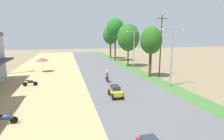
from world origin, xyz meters
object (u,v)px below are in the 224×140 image
vendor_umbrella (42,59)px  median_tree_second (151,41)px  parked_motorbike_fourth (30,82)px  median_tree_third (128,37)px  utility_pole_near (161,45)px  car_sedan_yellow (115,91)px  parked_motorbike_third (5,118)px  streetlamp_near (172,53)px  motorbike_ahead_second (107,76)px  median_tree_fourth (115,28)px  median_tree_fifth (110,35)px  streetlamp_mid (134,47)px

vendor_umbrella → median_tree_second: bearing=-26.4°
parked_motorbike_fourth → median_tree_third: bearing=33.9°
utility_pole_near → car_sedan_yellow: (-9.62, -8.18, -4.20)m
parked_motorbike_third → car_sedan_yellow: car_sedan_yellow is taller
parked_motorbike_fourth → streetlamp_near: streetlamp_near is taller
motorbike_ahead_second → median_tree_fourth: bearing=71.7°
vendor_umbrella → median_tree_fifth: (16.46, 16.36, 4.35)m
parked_motorbike_fourth → car_sedan_yellow: car_sedan_yellow is taller
vendor_umbrella → median_tree_third: (16.74, 2.05, 3.78)m
streetlamp_mid → motorbike_ahead_second: size_ratio=4.08×
streetlamp_near → motorbike_ahead_second: 9.05m
median_tree_third → streetlamp_mid: (-0.02, -3.38, -1.76)m
parked_motorbike_third → streetlamp_near: size_ratio=0.25×
vendor_umbrella → motorbike_ahead_second: size_ratio=1.40×
median_tree_fifth → streetlamp_near: size_ratio=1.27×
utility_pole_near → car_sedan_yellow: utility_pole_near is taller
parked_motorbike_third → median_tree_fifth: median_tree_fifth is taller
parked_motorbike_fourth → median_tree_third: median_tree_third is taller
median_tree_fourth → motorbike_ahead_second: (-6.87, -20.82, -7.41)m
median_tree_second → motorbike_ahead_second: 8.83m
median_tree_fifth → median_tree_second: bearing=-89.3°
median_tree_third → streetlamp_mid: 3.81m
parked_motorbike_fourth → median_tree_fourth: size_ratio=0.17×
vendor_umbrella → streetlamp_mid: 16.89m
parked_motorbike_third → median_tree_third: (17.10, 22.09, 5.53)m
parked_motorbike_third → car_sedan_yellow: 10.02m
median_tree_third → utility_pole_near: utility_pole_near is taller
parked_motorbike_fourth → utility_pole_near: 19.57m
parked_motorbike_third → parked_motorbike_fourth: size_ratio=1.00×
parked_motorbike_third → car_sedan_yellow: bearing=22.3°
car_sedan_yellow → motorbike_ahead_second: motorbike_ahead_second is taller
car_sedan_yellow → median_tree_fifth: bearing=77.0°
parked_motorbike_fourth → streetlamp_mid: size_ratio=0.24×
median_tree_fifth → streetlamp_mid: (0.26, -17.69, -2.34)m
parked_motorbike_fourth → median_tree_second: size_ratio=0.23×
car_sedan_yellow → streetlamp_mid: bearing=62.4°
car_sedan_yellow → motorbike_ahead_second: bearing=84.8°
parked_motorbike_fourth → utility_pole_near: utility_pole_near is taller
median_tree_second → streetlamp_mid: (-0.02, 6.97, -1.35)m
median_tree_fifth → motorbike_ahead_second: (-6.96, -26.17, -5.81)m
median_tree_fifth → utility_pole_near: bearing=-85.1°
median_tree_fifth → streetlamp_near: bearing=-89.5°
streetlamp_near → car_sedan_yellow: 8.85m
streetlamp_mid → median_tree_third: bearing=89.6°
median_tree_fourth → streetlamp_near: bearing=-89.2°
parked_motorbike_fourth → parked_motorbike_third: bearing=-89.4°
car_sedan_yellow → streetlamp_near: bearing=15.8°
median_tree_fifth → parked_motorbike_third: bearing=-114.8°
median_tree_third → motorbike_ahead_second: 14.85m
median_tree_third → utility_pole_near: (1.80, -10.12, -1.14)m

